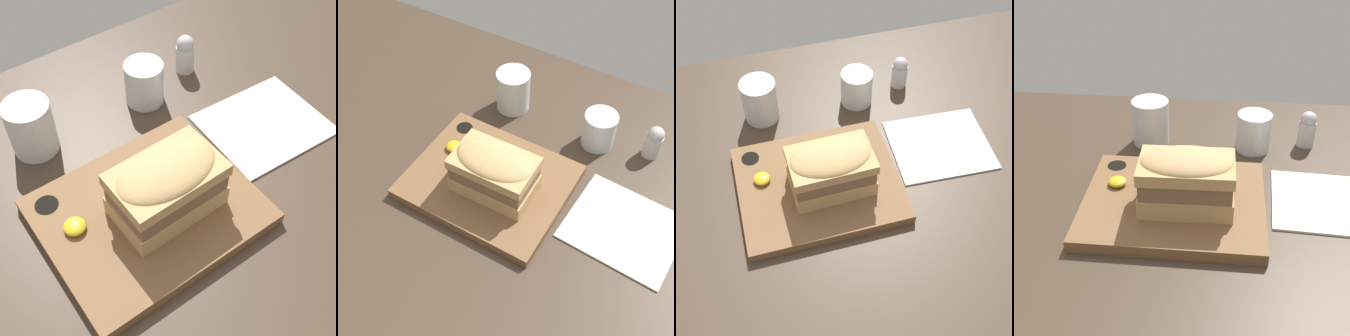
{
  "view_description": "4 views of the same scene",
  "coord_description": "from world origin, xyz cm",
  "views": [
    {
      "loc": [
        -17.74,
        -30.18,
        60.65
      ],
      "look_at": [
        6.55,
        3.41,
        10.3
      ],
      "focal_mm": 50.0,
      "sensor_mm": 36.0,
      "label": 1
    },
    {
      "loc": [
        34.69,
        -44.6,
        76.72
      ],
      "look_at": [
        6.32,
        3.74,
        8.82
      ],
      "focal_mm": 50.0,
      "sensor_mm": 36.0,
      "label": 2
    },
    {
      "loc": [
        -6.64,
        -49.76,
        76.8
      ],
      "look_at": [
        7.48,
        1.54,
        8.68
      ],
      "focal_mm": 50.0,
      "sensor_mm": 36.0,
      "label": 3
    },
    {
      "loc": [
        10.39,
        -60.2,
        52.19
      ],
      "look_at": [
        4.08,
        3.73,
        10.02
      ],
      "focal_mm": 50.0,
      "sensor_mm": 36.0,
      "label": 4
    }
  ],
  "objects": [
    {
      "name": "dining_table",
      "position": [
        0.0,
        0.0,
        1.0
      ],
      "size": [
        160.48,
        95.37,
        2.0
      ],
      "color": "#423326",
      "rests_on": "ground"
    },
    {
      "name": "water_glass",
      "position": [
        -4.65,
        25.57,
        6.12
      ],
      "size": [
        7.61,
        7.61,
        9.48
      ],
      "color": "silver",
      "rests_on": "dining_table"
    },
    {
      "name": "wine_glass",
      "position": [
        16.75,
        24.78,
        5.56
      ],
      "size": [
        7.02,
        7.02,
        7.89
      ],
      "color": "silver",
      "rests_on": "dining_table"
    },
    {
      "name": "napkin",
      "position": [
        29.9,
        7.04,
        2.2
      ],
      "size": [
        21.17,
        18.34,
        0.4
      ],
      "rotation": [
        0.0,
        0.0,
        -0.05
      ],
      "color": "white",
      "rests_on": "dining_table"
    },
    {
      "name": "mustard_dollop",
      "position": [
        -7.65,
        6.12,
        4.81
      ],
      "size": [
        3.24,
        3.24,
        1.3
      ],
      "color": "gold",
      "rests_on": "serving_board"
    },
    {
      "name": "serving_board",
      "position": [
        2.68,
        3.23,
        3.08
      ],
      "size": [
        30.81,
        25.25,
        2.21
      ],
      "color": "brown",
      "rests_on": "dining_table"
    },
    {
      "name": "sandwich",
      "position": [
        5.04,
        1.64,
        9.49
      ],
      "size": [
        15.59,
        9.87,
        9.9
      ],
      "rotation": [
        0.0,
        0.0,
        0.02
      ],
      "color": "tan",
      "rests_on": "serving_board"
    },
    {
      "name": "salt_shaker",
      "position": [
        27.84,
        27.34,
        5.89
      ],
      "size": [
        3.55,
        3.55,
        7.7
      ],
      "color": "silver",
      "rests_on": "dining_table"
    }
  ]
}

